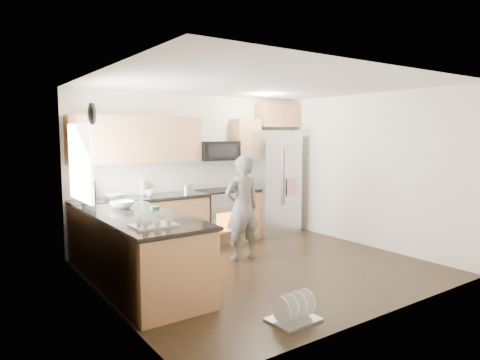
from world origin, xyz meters
TOP-DOWN VIEW (x-y plane):
  - ground at (0.00, 0.00)m, footprint 4.50×4.50m
  - room_shell at (-0.04, 0.02)m, footprint 4.54×4.04m
  - back_cabinet_run at (-0.58, 1.75)m, footprint 4.45×0.64m
  - peninsula at (-1.75, 0.25)m, footprint 0.96×2.36m
  - stove_range at (0.35, 1.69)m, footprint 0.76×0.97m
  - refrigerator at (1.50, 1.70)m, footprint 1.03×0.84m
  - person at (0.02, 0.55)m, footprint 0.61×0.42m
  - dish_rack at (-0.84, -1.57)m, footprint 0.51×0.41m

SIDE VIEW (x-z plane):
  - ground at x=0.00m, z-range 0.00..0.00m
  - dish_rack at x=-0.84m, z-range -0.07..0.23m
  - peninsula at x=-1.75m, z-range -0.05..0.98m
  - stove_range at x=0.35m, z-range -0.22..1.57m
  - person at x=0.02m, z-range 0.00..1.60m
  - back_cabinet_run at x=-0.58m, z-range -0.29..2.21m
  - refrigerator at x=1.50m, z-range 0.00..1.99m
  - room_shell at x=-0.04m, z-range 0.36..2.98m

